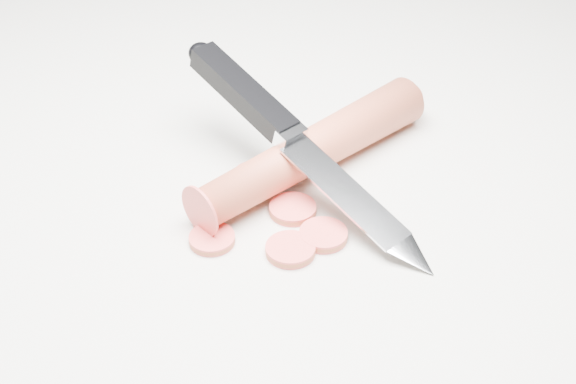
{
  "coord_description": "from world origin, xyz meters",
  "views": [
    {
      "loc": [
        -0.03,
        -0.46,
        0.37
      ],
      "look_at": [
        -0.02,
        -0.02,
        0.02
      ],
      "focal_mm": 50.0,
      "sensor_mm": 36.0,
      "label": 1
    }
  ],
  "objects": [
    {
      "name": "carrot",
      "position": [
        -0.0,
        0.03,
        0.02
      ],
      "size": [
        0.18,
        0.17,
        0.03
      ],
      "primitive_type": "cylinder",
      "rotation": [
        1.57,
        0.0,
        -0.85
      ],
      "color": "#C14B30",
      "rests_on": "ground"
    },
    {
      "name": "carrot_slice_1",
      "position": [
        -0.07,
        -0.05,
        0.0
      ],
      "size": [
        0.03,
        0.03,
        0.01
      ],
      "primitive_type": "cylinder",
      "color": "#E6433E",
      "rests_on": "ground"
    },
    {
      "name": "carrot_slice_2",
      "position": [
        0.0,
        -0.05,
        0.0
      ],
      "size": [
        0.03,
        0.03,
        0.01
      ],
      "primitive_type": "cylinder",
      "color": "#E6433E",
      "rests_on": "ground"
    },
    {
      "name": "kitchen_knife",
      "position": [
        -0.01,
        0.01,
        0.04
      ],
      "size": [
        0.19,
        0.21,
        0.08
      ],
      "primitive_type": null,
      "color": "silver",
      "rests_on": "ground"
    },
    {
      "name": "ground",
      "position": [
        0.0,
        0.0,
        0.0
      ],
      "size": [
        2.4,
        2.4,
        0.0
      ],
      "primitive_type": "plane",
      "color": "beige",
      "rests_on": "ground"
    },
    {
      "name": "carrot_slice_4",
      "position": [
        -0.04,
        0.02,
        0.0
      ],
      "size": [
        0.04,
        0.04,
        0.01
      ],
      "primitive_type": "cylinder",
      "color": "#E6433E",
      "rests_on": "ground"
    },
    {
      "name": "carrot_slice_3",
      "position": [
        -0.02,
        -0.02,
        0.0
      ],
      "size": [
        0.03,
        0.03,
        0.01
      ],
      "primitive_type": "cylinder",
      "color": "#E6433E",
      "rests_on": "ground"
    },
    {
      "name": "carrot_slice_0",
      "position": [
        -0.02,
        -0.06,
        0.0
      ],
      "size": [
        0.03,
        0.03,
        0.01
      ],
      "primitive_type": "cylinder",
      "color": "#E6433E",
      "rests_on": "ground"
    }
  ]
}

